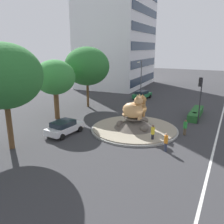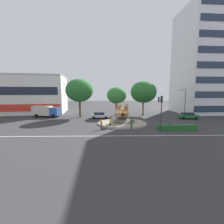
% 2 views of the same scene
% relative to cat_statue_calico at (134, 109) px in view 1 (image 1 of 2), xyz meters
% --- Properties ---
extents(ground_plane, '(160.00, 160.00, 0.00)m').
position_rel_cat_statue_calico_xyz_m(ground_plane, '(0.59, 0.13, -2.54)').
color(ground_plane, '#333335').
extents(lane_centreline, '(112.00, 0.20, 0.01)m').
position_rel_cat_statue_calico_xyz_m(lane_centreline, '(0.59, -8.26, -2.54)').
color(lane_centreline, silver).
rests_on(lane_centreline, ground).
extents(roundabout_island, '(9.64, 9.64, 1.55)m').
position_rel_cat_statue_calico_xyz_m(roundabout_island, '(0.60, 0.13, -2.00)').
color(roundabout_island, gray).
rests_on(roundabout_island, ground).
extents(cat_statue_calico, '(1.85, 2.72, 2.72)m').
position_rel_cat_statue_calico_xyz_m(cat_statue_calico, '(0.00, 0.00, 0.00)').
color(cat_statue_calico, tan).
rests_on(cat_statue_calico, roundabout_island).
extents(cat_statue_tabby, '(1.86, 2.80, 2.51)m').
position_rel_cat_statue_calico_xyz_m(cat_statue_tabby, '(1.22, 0.00, -0.07)').
color(cat_statue_tabby, '#9E703D').
rests_on(cat_statue_tabby, roundabout_island).
extents(traffic_light_mast, '(0.79, 0.45, 5.59)m').
position_rel_cat_statue_calico_xyz_m(traffic_light_mast, '(6.12, -5.75, 1.53)').
color(traffic_light_mast, '#2D2D33').
rests_on(traffic_light_mast, ground).
extents(office_tower, '(19.78, 14.39, 29.49)m').
position_rel_cat_statue_calico_xyz_m(office_tower, '(28.41, 16.16, 12.21)').
color(office_tower, silver).
rests_on(office_tower, ground).
extents(clipped_hedge_strip, '(6.16, 1.20, 0.90)m').
position_rel_cat_statue_calico_xyz_m(clipped_hedge_strip, '(9.19, -5.13, -2.09)').
color(clipped_hedge_strip, '#235B28').
rests_on(clipped_hedge_strip, ground).
extents(broadleaf_tree_behind_island, '(6.70, 6.70, 9.07)m').
position_rel_cat_statue_calico_xyz_m(broadleaf_tree_behind_island, '(7.07, 10.59, 3.67)').
color(broadleaf_tree_behind_island, brown).
rests_on(broadleaf_tree_behind_island, ground).
extents(second_tree_near_tower, '(6.59, 6.59, 9.40)m').
position_rel_cat_statue_calico_xyz_m(second_tree_near_tower, '(-9.18, 8.17, 4.05)').
color(second_tree_near_tower, brown).
rests_on(second_tree_near_tower, ground).
extents(third_tree_left, '(5.08, 5.08, 7.51)m').
position_rel_cat_statue_calico_xyz_m(third_tree_left, '(0.02, 10.71, 2.77)').
color(third_tree_left, brown).
rests_on(third_tree_left, ground).
extents(streetlight_arm, '(1.97, 0.25, 6.81)m').
position_rel_cat_statue_calico_xyz_m(streetlight_arm, '(15.28, 5.12, 1.42)').
color(streetlight_arm, '#4C4C51').
rests_on(streetlight_arm, ground).
extents(pedestrian_yellow_shirt, '(0.35, 0.35, 1.75)m').
position_rel_cat_statue_calico_xyz_m(pedestrian_yellow_shirt, '(-1.76, -2.76, -1.61)').
color(pedestrian_yellow_shirt, black).
rests_on(pedestrian_yellow_shirt, ground).
extents(pedestrian_orange_shirt, '(0.34, 0.34, 1.70)m').
position_rel_cat_statue_calico_xyz_m(pedestrian_orange_shirt, '(-3.26, -4.46, -1.64)').
color(pedestrian_orange_shirt, '#33384C').
rests_on(pedestrian_orange_shirt, ground).
extents(pedestrian_green_shirt, '(0.39, 0.39, 1.67)m').
position_rel_cat_statue_calico_xyz_m(pedestrian_green_shirt, '(1.64, -5.17, -1.67)').
color(pedestrian_green_shirt, brown).
rests_on(pedestrian_green_shirt, ground).
extents(sedan_on_far_lane, '(4.41, 2.45, 1.47)m').
position_rel_cat_statue_calico_xyz_m(sedan_on_far_lane, '(16.43, 5.20, -1.76)').
color(sedan_on_far_lane, '#1E6B38').
rests_on(sedan_on_far_lane, ground).
extents(hatchback_near_shophouse, '(4.36, 2.33, 1.50)m').
position_rel_cat_statue_calico_xyz_m(hatchback_near_shophouse, '(-4.10, 6.19, -1.75)').
color(hatchback_near_shophouse, silver).
rests_on(hatchback_near_shophouse, ground).
extents(litter_bin, '(0.56, 0.56, 0.90)m').
position_rel_cat_statue_calico_xyz_m(litter_bin, '(7.80, -5.16, -2.09)').
color(litter_bin, '#2D4233').
rests_on(litter_bin, ground).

